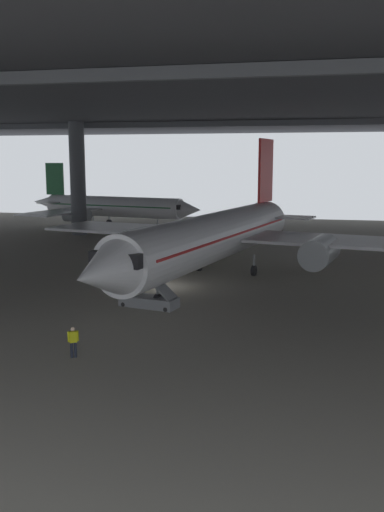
{
  "coord_description": "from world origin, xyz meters",
  "views": [
    {
      "loc": [
        11.6,
        -40.99,
        9.63
      ],
      "look_at": [
        2.8,
        -0.56,
        2.61
      ],
      "focal_mm": 39.4,
      "sensor_mm": 36.0,
      "label": 1
    }
  ],
  "objects_px": {
    "crew_worker_near_nose": "(73,340)",
    "crew_worker_by_stairs": "(138,280)",
    "airplane_main": "(217,236)",
    "baggage_tug": "(210,250)",
    "boarding_stairs": "(148,296)",
    "airplane_distant": "(110,207)"
  },
  "relations": [
    {
      "from": "airplane_main",
      "to": "crew_worker_near_nose",
      "type": "bearing_deg",
      "value": -100.12
    },
    {
      "from": "crew_worker_near_nose",
      "to": "airplane_distant",
      "type": "distance_m",
      "value": 55.89
    },
    {
      "from": "boarding_stairs",
      "to": "crew_worker_by_stairs",
      "type": "distance_m",
      "value": 4.11
    },
    {
      "from": "crew_worker_by_stairs",
      "to": "airplane_distant",
      "type": "relative_size",
      "value": 0.06
    },
    {
      "from": "airplane_main",
      "to": "crew_worker_near_nose",
      "type": "distance_m",
      "value": 20.91
    },
    {
      "from": "crew_worker_near_nose",
      "to": "crew_worker_by_stairs",
      "type": "distance_m",
      "value": 13.97
    },
    {
      "from": "crew_worker_near_nose",
      "to": "crew_worker_by_stairs",
      "type": "bearing_deg",
      "value": 94.64
    },
    {
      "from": "baggage_tug",
      "to": "crew_worker_by_stairs",
      "type": "bearing_deg",
      "value": -96.98
    },
    {
      "from": "airplane_main",
      "to": "crew_worker_by_stairs",
      "type": "xyz_separation_m",
      "value": [
        -4.78,
        -6.5,
        -2.52
      ]
    },
    {
      "from": "boarding_stairs",
      "to": "crew_worker_near_nose",
      "type": "relative_size",
      "value": 3.02
    },
    {
      "from": "airplane_main",
      "to": "baggage_tug",
      "type": "xyz_separation_m",
      "value": [
        -2.6,
        11.27,
        -2.99
      ]
    },
    {
      "from": "crew_worker_near_nose",
      "to": "airplane_distant",
      "type": "height_order",
      "value": "airplane_distant"
    },
    {
      "from": "crew_worker_by_stairs",
      "to": "airplane_distant",
      "type": "xyz_separation_m",
      "value": [
        -16.72,
        39.0,
        2.06
      ]
    },
    {
      "from": "crew_worker_by_stairs",
      "to": "baggage_tug",
      "type": "height_order",
      "value": "crew_worker_by_stairs"
    },
    {
      "from": "boarding_stairs",
      "to": "airplane_distant",
      "type": "height_order",
      "value": "airplane_distant"
    },
    {
      "from": "crew_worker_near_nose",
      "to": "crew_worker_by_stairs",
      "type": "xyz_separation_m",
      "value": [
        -1.13,
        13.92,
        0.11
      ]
    },
    {
      "from": "boarding_stairs",
      "to": "crew_worker_by_stairs",
      "type": "bearing_deg",
      "value": 117.66
    },
    {
      "from": "airplane_distant",
      "to": "baggage_tug",
      "type": "bearing_deg",
      "value": -48.33
    },
    {
      "from": "crew_worker_by_stairs",
      "to": "airplane_distant",
      "type": "height_order",
      "value": "airplane_distant"
    },
    {
      "from": "boarding_stairs",
      "to": "crew_worker_near_nose",
      "type": "distance_m",
      "value": 10.31
    },
    {
      "from": "crew_worker_near_nose",
      "to": "baggage_tug",
      "type": "bearing_deg",
      "value": 88.11
    },
    {
      "from": "crew_worker_near_nose",
      "to": "baggage_tug",
      "type": "relative_size",
      "value": 0.7
    }
  ]
}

